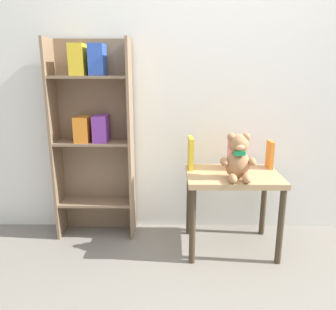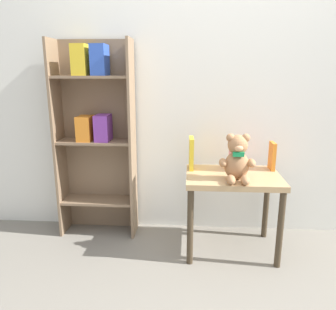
{
  "view_description": "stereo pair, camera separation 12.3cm",
  "coord_description": "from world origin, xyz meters",
  "px_view_note": "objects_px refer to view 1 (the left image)",
  "views": [
    {
      "loc": [
        -0.32,
        -1.01,
        1.19
      ],
      "look_at": [
        -0.34,
        1.1,
        0.65
      ],
      "focal_mm": 35.0,
      "sensor_mm": 36.0,
      "label": 1
    },
    {
      "loc": [
        -0.19,
        -1.01,
        1.19
      ],
      "look_at": [
        -0.34,
        1.1,
        0.65
      ],
      "focal_mm": 35.0,
      "sensor_mm": 36.0,
      "label": 2
    }
  ],
  "objects_px": {
    "bookshelf_side": "(93,128)",
    "teddy_bear": "(238,158)",
    "book_standing_yellow": "(191,153)",
    "display_table": "(232,185)",
    "book_standing_pink": "(230,154)",
    "book_standing_orange": "(270,154)"
  },
  "relations": [
    {
      "from": "book_standing_orange",
      "to": "book_standing_pink",
      "type": "bearing_deg",
      "value": -178.52
    },
    {
      "from": "book_standing_pink",
      "to": "display_table",
      "type": "bearing_deg",
      "value": -88.96
    },
    {
      "from": "bookshelf_side",
      "to": "teddy_bear",
      "type": "xyz_separation_m",
      "value": [
        0.96,
        -0.33,
        -0.13
      ]
    },
    {
      "from": "teddy_bear",
      "to": "book_standing_pink",
      "type": "relative_size",
      "value": 1.41
    },
    {
      "from": "bookshelf_side",
      "to": "book_standing_pink",
      "type": "bearing_deg",
      "value": -6.12
    },
    {
      "from": "display_table",
      "to": "book_standing_pink",
      "type": "relative_size",
      "value": 2.96
    },
    {
      "from": "display_table",
      "to": "book_standing_pink",
      "type": "bearing_deg",
      "value": 90.0
    },
    {
      "from": "book_standing_yellow",
      "to": "book_standing_orange",
      "type": "relative_size",
      "value": 1.15
    },
    {
      "from": "bookshelf_side",
      "to": "book_standing_yellow",
      "type": "height_order",
      "value": "bookshelf_side"
    },
    {
      "from": "display_table",
      "to": "teddy_bear",
      "type": "xyz_separation_m",
      "value": [
        0.0,
        -0.11,
        0.22
      ]
    },
    {
      "from": "book_standing_orange",
      "to": "teddy_bear",
      "type": "bearing_deg",
      "value": -139.12
    },
    {
      "from": "bookshelf_side",
      "to": "teddy_bear",
      "type": "height_order",
      "value": "bookshelf_side"
    },
    {
      "from": "bookshelf_side",
      "to": "teddy_bear",
      "type": "bearing_deg",
      "value": -19.08
    },
    {
      "from": "book_standing_yellow",
      "to": "display_table",
      "type": "bearing_deg",
      "value": -26.31
    },
    {
      "from": "bookshelf_side",
      "to": "display_table",
      "type": "relative_size",
      "value": 2.31
    },
    {
      "from": "teddy_bear",
      "to": "book_standing_yellow",
      "type": "bearing_deg",
      "value": 140.51
    },
    {
      "from": "display_table",
      "to": "book_standing_yellow",
      "type": "relative_size",
      "value": 2.8
    },
    {
      "from": "display_table",
      "to": "teddy_bear",
      "type": "bearing_deg",
      "value": -87.51
    },
    {
      "from": "bookshelf_side",
      "to": "book_standing_pink",
      "type": "relative_size",
      "value": 6.83
    },
    {
      "from": "teddy_bear",
      "to": "book_standing_pink",
      "type": "height_order",
      "value": "teddy_bear"
    },
    {
      "from": "teddy_bear",
      "to": "book_standing_orange",
      "type": "height_order",
      "value": "teddy_bear"
    },
    {
      "from": "display_table",
      "to": "book_standing_pink",
      "type": "height_order",
      "value": "book_standing_pink"
    }
  ]
}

